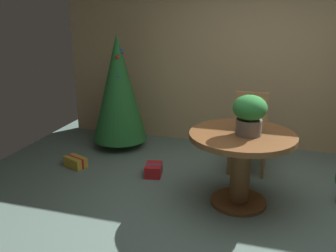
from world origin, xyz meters
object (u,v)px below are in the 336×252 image
at_px(wooden_chair_far, 249,128).
at_px(gift_box_red, 154,170).
at_px(round_dining_table, 241,154).
at_px(gift_box_gold, 76,162).
at_px(flower_vase, 250,113).
at_px(holiday_tree, 119,88).

xyz_separation_m(wooden_chair_far, gift_box_red, (-1.07, -0.58, -0.46)).
distance_m(round_dining_table, gift_box_gold, 2.21).
relative_size(round_dining_table, gift_box_gold, 3.17).
bearing_deg(gift_box_gold, round_dining_table, -9.26).
xyz_separation_m(flower_vase, gift_box_red, (-1.13, 0.42, -0.92)).
height_order(round_dining_table, flower_vase, flower_vase).
xyz_separation_m(wooden_chair_far, holiday_tree, (-1.87, 0.23, 0.35)).
bearing_deg(holiday_tree, gift_box_red, -45.63).
distance_m(wooden_chair_far, gift_box_gold, 2.26).
distance_m(holiday_tree, gift_box_gold, 1.21).
xyz_separation_m(round_dining_table, holiday_tree, (-1.87, 1.20, 0.33)).
distance_m(holiday_tree, gift_box_red, 1.39).
height_order(wooden_chair_far, gift_box_red, wooden_chair_far).
bearing_deg(gift_box_red, wooden_chair_far, 28.32).
xyz_separation_m(flower_vase, wooden_chair_far, (-0.06, 1.00, -0.46)).
height_order(round_dining_table, wooden_chair_far, wooden_chair_far).
bearing_deg(gift_box_red, flower_vase, -20.31).
bearing_deg(round_dining_table, wooden_chair_far, 90.00).
relative_size(flower_vase, holiday_tree, 0.24).
bearing_deg(flower_vase, gift_box_gold, 170.31).
xyz_separation_m(flower_vase, gift_box_gold, (-2.18, 0.37, -0.93)).
distance_m(flower_vase, wooden_chair_far, 1.10).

